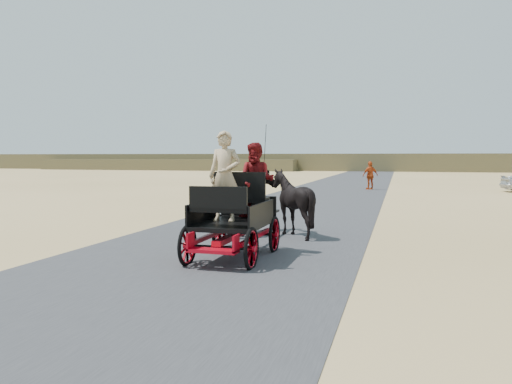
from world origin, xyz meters
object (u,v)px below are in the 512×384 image
(carriage, at_px, (234,240))
(horse_left, at_px, (251,201))
(horse_right, at_px, (292,203))
(pedestrian, at_px, (370,175))

(carriage, bearing_deg, horse_left, 100.39)
(horse_left, relative_size, horse_right, 1.18)
(horse_left, bearing_deg, horse_right, -180.00)
(horse_right, bearing_deg, carriage, 79.61)
(carriage, distance_m, horse_right, 3.09)
(carriage, xyz_separation_m, pedestrian, (1.44, 21.65, 0.50))
(carriage, xyz_separation_m, horse_left, (-0.55, 3.00, 0.49))
(carriage, height_order, horse_left, horse_left)
(horse_left, xyz_separation_m, pedestrian, (1.99, 18.65, 0.02))
(horse_left, xyz_separation_m, horse_right, (1.10, 0.00, 0.00))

